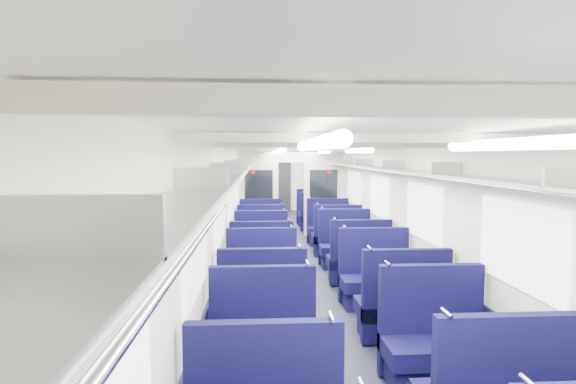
# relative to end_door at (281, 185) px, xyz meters

# --- Properties ---
(floor) EXTENTS (2.80, 18.00, 0.01)m
(floor) POSITION_rel_end_door_xyz_m (0.00, -8.94, -1.00)
(floor) COLOR black
(floor) RESTS_ON ground
(ceiling) EXTENTS (2.80, 18.00, 0.01)m
(ceiling) POSITION_rel_end_door_xyz_m (0.00, -8.94, 1.35)
(ceiling) COLOR white
(ceiling) RESTS_ON wall_left
(wall_left) EXTENTS (0.02, 18.00, 2.35)m
(wall_left) POSITION_rel_end_door_xyz_m (-1.40, -8.94, 0.18)
(wall_left) COLOR beige
(wall_left) RESTS_ON floor
(dado_left) EXTENTS (0.03, 17.90, 0.70)m
(dado_left) POSITION_rel_end_door_xyz_m (-1.39, -8.94, -0.65)
(dado_left) COLOR black
(dado_left) RESTS_ON floor
(wall_right) EXTENTS (0.02, 18.00, 2.35)m
(wall_right) POSITION_rel_end_door_xyz_m (1.40, -8.94, 0.18)
(wall_right) COLOR beige
(wall_right) RESTS_ON floor
(dado_right) EXTENTS (0.03, 17.90, 0.70)m
(dado_right) POSITION_rel_end_door_xyz_m (1.39, -8.94, -0.65)
(dado_right) COLOR black
(dado_right) RESTS_ON floor
(wall_far) EXTENTS (2.80, 0.02, 2.35)m
(wall_far) POSITION_rel_end_door_xyz_m (0.00, 0.06, 0.18)
(wall_far) COLOR beige
(wall_far) RESTS_ON floor
(luggage_rack_left) EXTENTS (0.36, 17.40, 0.18)m
(luggage_rack_left) POSITION_rel_end_door_xyz_m (-1.21, -8.94, 0.97)
(luggage_rack_left) COLOR #B2B5BA
(luggage_rack_left) RESTS_ON wall_left
(luggage_rack_right) EXTENTS (0.36, 17.40, 0.18)m
(luggage_rack_right) POSITION_rel_end_door_xyz_m (1.21, -8.94, 0.97)
(luggage_rack_right) COLOR #B2B5BA
(luggage_rack_right) RESTS_ON wall_right
(windows) EXTENTS (2.78, 15.60, 0.75)m
(windows) POSITION_rel_end_door_xyz_m (0.00, -9.40, 0.42)
(windows) COLOR white
(windows) RESTS_ON wall_left
(ceiling_fittings) EXTENTS (2.70, 16.06, 0.11)m
(ceiling_fittings) POSITION_rel_end_door_xyz_m (0.00, -9.20, 1.29)
(ceiling_fittings) COLOR silver
(ceiling_fittings) RESTS_ON ceiling
(end_door) EXTENTS (0.75, 0.06, 2.00)m
(end_door) POSITION_rel_end_door_xyz_m (0.00, 0.00, 0.00)
(end_door) COLOR black
(end_door) RESTS_ON floor
(bulkhead) EXTENTS (2.80, 0.10, 2.35)m
(bulkhead) POSITION_rel_end_door_xyz_m (-0.00, -5.64, 0.23)
(bulkhead) COLOR silver
(bulkhead) RESTS_ON floor
(seat_6) EXTENTS (1.04, 0.57, 1.16)m
(seat_6) POSITION_rel_end_door_xyz_m (-0.83, -13.68, -0.64)
(seat_6) COLOR #0E0C3D
(seat_6) RESTS_ON floor
(seat_7) EXTENTS (1.04, 0.57, 1.16)m
(seat_7) POSITION_rel_end_door_xyz_m (0.83, -13.73, -0.64)
(seat_7) COLOR #0E0C3D
(seat_7) RESTS_ON floor
(seat_8) EXTENTS (1.04, 0.57, 1.16)m
(seat_8) POSITION_rel_end_door_xyz_m (-0.83, -12.57, -0.64)
(seat_8) COLOR #0E0C3D
(seat_8) RESTS_ON floor
(seat_9) EXTENTS (1.04, 0.57, 1.16)m
(seat_9) POSITION_rel_end_door_xyz_m (0.83, -12.70, -0.64)
(seat_9) COLOR #0E0C3D
(seat_9) RESTS_ON floor
(seat_10) EXTENTS (1.04, 0.57, 1.16)m
(seat_10) POSITION_rel_end_door_xyz_m (-0.83, -11.38, -0.64)
(seat_10) COLOR #0E0C3D
(seat_10) RESTS_ON floor
(seat_11) EXTENTS (1.04, 0.57, 1.16)m
(seat_11) POSITION_rel_end_door_xyz_m (0.83, -11.47, -0.64)
(seat_11) COLOR #0E0C3D
(seat_11) RESTS_ON floor
(seat_12) EXTENTS (1.04, 0.57, 1.16)m
(seat_12) POSITION_rel_end_door_xyz_m (-0.83, -10.42, -0.64)
(seat_12) COLOR #0E0C3D
(seat_12) RESTS_ON floor
(seat_13) EXTENTS (1.04, 0.57, 1.16)m
(seat_13) POSITION_rel_end_door_xyz_m (0.83, -10.34, -0.64)
(seat_13) COLOR #0E0C3D
(seat_13) RESTS_ON floor
(seat_14) EXTENTS (1.04, 0.57, 1.16)m
(seat_14) POSITION_rel_end_door_xyz_m (-0.83, -9.26, -0.64)
(seat_14) COLOR #0E0C3D
(seat_14) RESTS_ON floor
(seat_15) EXTENTS (1.04, 0.57, 1.16)m
(seat_15) POSITION_rel_end_door_xyz_m (0.83, -9.12, -0.64)
(seat_15) COLOR #0E0C3D
(seat_15) RESTS_ON floor
(seat_16) EXTENTS (1.04, 0.57, 1.16)m
(seat_16) POSITION_rel_end_door_xyz_m (-0.83, -7.93, -0.64)
(seat_16) COLOR #0E0C3D
(seat_16) RESTS_ON floor
(seat_17) EXTENTS (1.04, 0.57, 1.16)m
(seat_17) POSITION_rel_end_door_xyz_m (0.83, -8.07, -0.64)
(seat_17) COLOR #0E0C3D
(seat_17) RESTS_ON floor
(seat_18) EXTENTS (1.04, 0.57, 1.16)m
(seat_18) POSITION_rel_end_door_xyz_m (-0.83, -6.95, -0.64)
(seat_18) COLOR #0E0C3D
(seat_18) RESTS_ON floor
(seat_19) EXTENTS (1.04, 0.57, 1.16)m
(seat_19) POSITION_rel_end_door_xyz_m (0.83, -6.91, -0.64)
(seat_19) COLOR #0E0C3D
(seat_19) RESTS_ON floor
(seat_20) EXTENTS (1.04, 0.57, 1.16)m
(seat_20) POSITION_rel_end_door_xyz_m (-0.83, -4.74, -0.64)
(seat_20) COLOR #0E0C3D
(seat_20) RESTS_ON floor
(seat_21) EXTENTS (1.04, 0.57, 1.16)m
(seat_21) POSITION_rel_end_door_xyz_m (0.83, -4.80, -0.64)
(seat_21) COLOR #0E0C3D
(seat_21) RESTS_ON floor
(seat_22) EXTENTS (1.04, 0.57, 1.16)m
(seat_22) POSITION_rel_end_door_xyz_m (-0.83, -3.58, -0.64)
(seat_22) COLOR #0E0C3D
(seat_22) RESTS_ON floor
(seat_23) EXTENTS (1.04, 0.57, 1.16)m
(seat_23) POSITION_rel_end_door_xyz_m (0.83, -3.78, -0.64)
(seat_23) COLOR #0E0C3D
(seat_23) RESTS_ON floor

